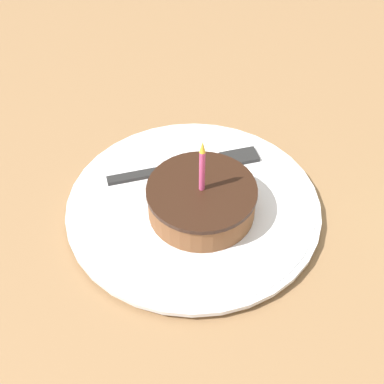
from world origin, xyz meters
name	(u,v)px	position (x,y,z in m)	size (l,w,h in m)	color
ground_plane	(190,219)	(0.00, 0.00, -0.02)	(2.40, 2.40, 0.04)	olive
plate	(192,207)	(0.00, -0.01, 0.01)	(0.28, 0.28, 0.01)	silver
cake_slice	(203,199)	(0.00, -0.02, 0.03)	(0.12, 0.12, 0.10)	brown
fork	(195,165)	(0.03, 0.04, 0.02)	(0.18, 0.07, 0.00)	#262626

